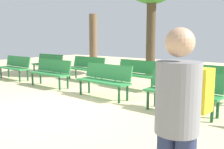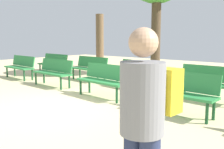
{
  "view_description": "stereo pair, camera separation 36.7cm",
  "coord_description": "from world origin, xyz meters",
  "px_view_note": "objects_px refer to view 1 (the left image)",
  "views": [
    {
      "loc": [
        4.44,
        -3.56,
        1.57
      ],
      "look_at": [
        0.0,
        2.04,
        0.55
      ],
      "focal_mm": 41.19,
      "sensor_mm": 36.0,
      "label": 1
    },
    {
      "loc": [
        4.72,
        -3.32,
        1.57
      ],
      "look_at": [
        0.0,
        2.04,
        0.55
      ],
      "focal_mm": 41.19,
      "sensor_mm": 36.0,
      "label": 2
    }
  ],
  "objects_px": {
    "bench_r1_c1": "(86,67)",
    "bench_r1_c3": "(209,80)",
    "bench_r0_c1": "(51,71)",
    "visitor_with_backpack": "(179,121)",
    "bench_r1_c0": "(48,63)",
    "bench_r0_c0": "(15,66)",
    "bench_r0_c3": "(183,89)",
    "bench_r0_c2": "(105,78)",
    "bench_r1_c2": "(137,72)",
    "tree_1": "(93,41)"
  },
  "relations": [
    {
      "from": "visitor_with_backpack",
      "to": "bench_r0_c2",
      "type": "bearing_deg",
      "value": -38.98
    },
    {
      "from": "tree_1",
      "to": "bench_r1_c3",
      "type": "bearing_deg",
      "value": -26.73
    },
    {
      "from": "tree_1",
      "to": "visitor_with_backpack",
      "type": "bearing_deg",
      "value": -44.33
    },
    {
      "from": "bench_r0_c0",
      "to": "bench_r1_c1",
      "type": "xyz_separation_m",
      "value": [
        2.35,
        1.46,
        0.0
      ]
    },
    {
      "from": "bench_r1_c0",
      "to": "bench_r1_c1",
      "type": "height_order",
      "value": "same"
    },
    {
      "from": "bench_r0_c2",
      "to": "bench_r1_c0",
      "type": "relative_size",
      "value": 1.01
    },
    {
      "from": "bench_r0_c0",
      "to": "bench_r1_c1",
      "type": "height_order",
      "value": "same"
    },
    {
      "from": "bench_r0_c2",
      "to": "bench_r1_c2",
      "type": "height_order",
      "value": "same"
    },
    {
      "from": "bench_r1_c1",
      "to": "bench_r1_c3",
      "type": "bearing_deg",
      "value": 0.46
    },
    {
      "from": "bench_r0_c3",
      "to": "visitor_with_backpack",
      "type": "relative_size",
      "value": 0.98
    },
    {
      "from": "bench_r0_c1",
      "to": "bench_r1_c2",
      "type": "height_order",
      "value": "same"
    },
    {
      "from": "bench_r1_c3",
      "to": "visitor_with_backpack",
      "type": "relative_size",
      "value": 0.98
    },
    {
      "from": "bench_r0_c1",
      "to": "bench_r1_c2",
      "type": "xyz_separation_m",
      "value": [
        2.35,
        1.48,
        0.0
      ]
    },
    {
      "from": "bench_r0_c0",
      "to": "visitor_with_backpack",
      "type": "distance_m",
      "value": 8.89
    },
    {
      "from": "bench_r0_c1",
      "to": "bench_r1_c1",
      "type": "bearing_deg",
      "value": 88.51
    },
    {
      "from": "bench_r0_c3",
      "to": "visitor_with_backpack",
      "type": "xyz_separation_m",
      "value": [
        1.33,
        -3.22,
        0.43
      ]
    },
    {
      "from": "bench_r0_c1",
      "to": "tree_1",
      "type": "xyz_separation_m",
      "value": [
        -2.81,
        5.09,
        0.91
      ]
    },
    {
      "from": "bench_r0_c0",
      "to": "visitor_with_backpack",
      "type": "relative_size",
      "value": 0.98
    },
    {
      "from": "bench_r0_c3",
      "to": "bench_r0_c1",
      "type": "bearing_deg",
      "value": 179.12
    },
    {
      "from": "bench_r1_c1",
      "to": "bench_r1_c3",
      "type": "distance_m",
      "value": 4.54
    },
    {
      "from": "bench_r0_c3",
      "to": "bench_r1_c3",
      "type": "relative_size",
      "value": 1.0
    },
    {
      "from": "bench_r0_c3",
      "to": "bench_r1_c0",
      "type": "height_order",
      "value": "same"
    },
    {
      "from": "tree_1",
      "to": "visitor_with_backpack",
      "type": "relative_size",
      "value": 1.71
    },
    {
      "from": "bench_r1_c0",
      "to": "bench_r0_c3",
      "type": "bearing_deg",
      "value": -13.27
    },
    {
      "from": "bench_r0_c2",
      "to": "bench_r1_c3",
      "type": "relative_size",
      "value": 1.01
    },
    {
      "from": "tree_1",
      "to": "bench_r1_c0",
      "type": "bearing_deg",
      "value": -81.32
    },
    {
      "from": "bench_r1_c1",
      "to": "tree_1",
      "type": "relative_size",
      "value": 0.57
    },
    {
      "from": "bench_r0_c1",
      "to": "visitor_with_backpack",
      "type": "xyz_separation_m",
      "value": [
        5.87,
        -3.39,
        0.43
      ]
    },
    {
      "from": "bench_r1_c3",
      "to": "bench_r0_c3",
      "type": "bearing_deg",
      "value": -90.33
    },
    {
      "from": "bench_r0_c3",
      "to": "bench_r1_c0",
      "type": "xyz_separation_m",
      "value": [
        -6.83,
        1.81,
        0.0
      ]
    },
    {
      "from": "bench_r0_c3",
      "to": "tree_1",
      "type": "relative_size",
      "value": 0.57
    },
    {
      "from": "bench_r0_c2",
      "to": "bench_r0_c3",
      "type": "xyz_separation_m",
      "value": [
        2.21,
        -0.09,
        0.0
      ]
    },
    {
      "from": "bench_r0_c0",
      "to": "bench_r1_c0",
      "type": "xyz_separation_m",
      "value": [
        0.01,
        1.53,
        0.0
      ]
    },
    {
      "from": "bench_r0_c0",
      "to": "bench_r1_c3",
      "type": "relative_size",
      "value": 1.0
    },
    {
      "from": "bench_r1_c2",
      "to": "bench_r1_c3",
      "type": "xyz_separation_m",
      "value": [
        2.25,
        -0.12,
        0.0
      ]
    },
    {
      "from": "bench_r0_c2",
      "to": "bench_r0_c0",
      "type": "bearing_deg",
      "value": -178.94
    },
    {
      "from": "bench_r0_c0",
      "to": "bench_r1_c1",
      "type": "relative_size",
      "value": 1.0
    },
    {
      "from": "bench_r1_c1",
      "to": "bench_r1_c2",
      "type": "xyz_separation_m",
      "value": [
        2.29,
        -0.09,
        0.0
      ]
    },
    {
      "from": "bench_r1_c0",
      "to": "bench_r0_c1",
      "type": "bearing_deg",
      "value": -34.15
    },
    {
      "from": "bench_r1_c1",
      "to": "bench_r1_c2",
      "type": "distance_m",
      "value": 2.29
    },
    {
      "from": "bench_r0_c0",
      "to": "bench_r0_c3",
      "type": "bearing_deg",
      "value": -0.25
    },
    {
      "from": "bench_r0_c0",
      "to": "tree_1",
      "type": "xyz_separation_m",
      "value": [
        -0.52,
        4.97,
        0.91
      ]
    },
    {
      "from": "bench_r1_c0",
      "to": "visitor_with_backpack",
      "type": "height_order",
      "value": "visitor_with_backpack"
    },
    {
      "from": "bench_r0_c0",
      "to": "bench_r1_c0",
      "type": "height_order",
      "value": "same"
    },
    {
      "from": "bench_r0_c1",
      "to": "bench_r0_c3",
      "type": "relative_size",
      "value": 1.0
    },
    {
      "from": "bench_r0_c2",
      "to": "tree_1",
      "type": "distance_m",
      "value": 7.35
    },
    {
      "from": "bench_r0_c0",
      "to": "bench_r0_c1",
      "type": "bearing_deg",
      "value": -0.78
    },
    {
      "from": "bench_r1_c1",
      "to": "bench_r0_c3",
      "type": "bearing_deg",
      "value": -18.09
    },
    {
      "from": "bench_r0_c3",
      "to": "bench_r1_c2",
      "type": "xyz_separation_m",
      "value": [
        -2.19,
        1.65,
        0.0
      ]
    },
    {
      "from": "bench_r0_c0",
      "to": "bench_r0_c1",
      "type": "xyz_separation_m",
      "value": [
        2.29,
        -0.12,
        0.0
      ]
    }
  ]
}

